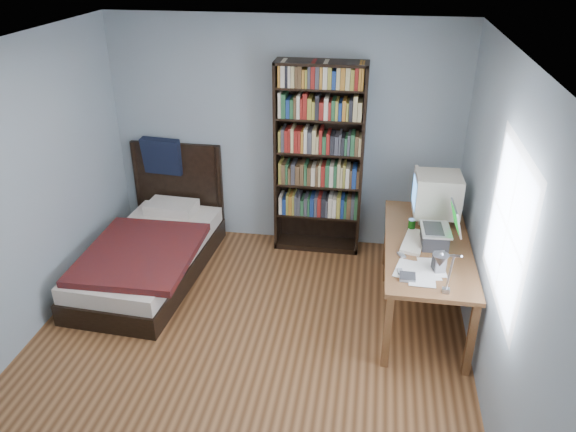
# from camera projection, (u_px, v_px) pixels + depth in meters

# --- Properties ---
(room) EXTENTS (4.20, 4.24, 2.50)m
(room) POSITION_uv_depth(u_px,v_px,m) (242.00, 224.00, 4.21)
(room) COLOR #59331A
(room) RESTS_ON ground
(desk) EXTENTS (0.75, 1.72, 0.73)m
(desk) POSITION_uv_depth(u_px,v_px,m) (421.00, 247.00, 5.56)
(desk) COLOR brown
(desk) RESTS_ON floor
(crt_monitor) EXTENTS (0.43, 0.41, 0.49)m
(crt_monitor) POSITION_uv_depth(u_px,v_px,m) (436.00, 195.00, 5.27)
(crt_monitor) COLOR beige
(crt_monitor) RESTS_ON desk
(laptop) EXTENTS (0.34, 0.35, 0.41)m
(laptop) POSITION_uv_depth(u_px,v_px,m) (437.00, 235.00, 4.91)
(laptop) COLOR #2D2D30
(laptop) RESTS_ON desk
(desk_lamp) EXTENTS (0.22, 0.48, 0.57)m
(desk_lamp) POSITION_uv_depth(u_px,v_px,m) (442.00, 263.00, 3.83)
(desk_lamp) COLOR #99999E
(desk_lamp) RESTS_ON desk
(keyboard) EXTENTS (0.27, 0.47, 0.04)m
(keyboard) POSITION_uv_depth(u_px,v_px,m) (414.00, 242.00, 5.00)
(keyboard) COLOR beige
(keyboard) RESTS_ON desk
(speaker) EXTENTS (0.11, 0.11, 0.17)m
(speaker) POSITION_uv_depth(u_px,v_px,m) (440.00, 262.00, 4.55)
(speaker) COLOR gray
(speaker) RESTS_ON desk
(soda_can) EXTENTS (0.07, 0.07, 0.12)m
(soda_can) POSITION_uv_depth(u_px,v_px,m) (412.00, 226.00, 5.18)
(soda_can) COLOR #0C3E08
(soda_can) RESTS_ON desk
(mouse) EXTENTS (0.07, 0.12, 0.04)m
(mouse) POSITION_uv_depth(u_px,v_px,m) (424.00, 228.00, 5.22)
(mouse) COLOR silver
(mouse) RESTS_ON desk
(phone_silver) EXTENTS (0.08, 0.10, 0.02)m
(phone_silver) POSITION_uv_depth(u_px,v_px,m) (401.00, 255.00, 4.80)
(phone_silver) COLOR silver
(phone_silver) RESTS_ON desk
(phone_grey) EXTENTS (0.05, 0.08, 0.02)m
(phone_grey) POSITION_uv_depth(u_px,v_px,m) (400.00, 271.00, 4.57)
(phone_grey) COLOR gray
(phone_grey) RESTS_ON desk
(external_drive) EXTENTS (0.13, 0.13, 0.03)m
(external_drive) POSITION_uv_depth(u_px,v_px,m) (408.00, 277.00, 4.48)
(external_drive) COLOR gray
(external_drive) RESTS_ON desk
(bookshelf) EXTENTS (0.94, 0.30, 2.08)m
(bookshelf) POSITION_uv_depth(u_px,v_px,m) (319.00, 160.00, 5.96)
(bookshelf) COLOR black
(bookshelf) RESTS_ON floor
(bed) EXTENTS (1.11, 2.10, 1.16)m
(bed) POSITION_uv_depth(u_px,v_px,m) (152.00, 250.00, 5.84)
(bed) COLOR black
(bed) RESTS_ON floor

